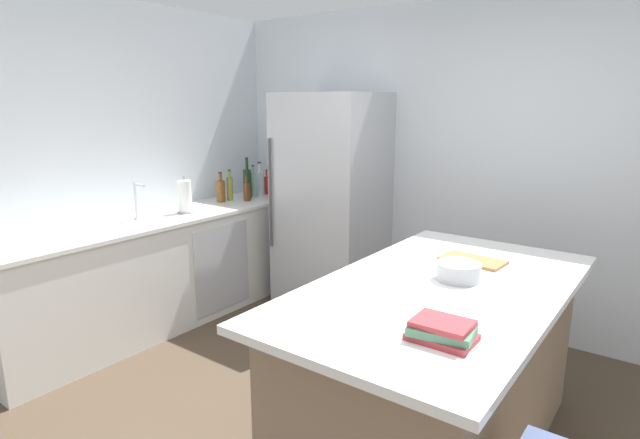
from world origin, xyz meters
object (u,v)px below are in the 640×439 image
(sink_faucet, at_px, (137,200))
(mixing_bowl, at_px, (458,271))
(paper_towel_roll, at_px, (185,197))
(kitchen_island, at_px, (436,369))
(syrup_bottle, at_px, (247,191))
(gin_bottle, at_px, (253,184))
(cutting_board, at_px, (473,260))
(hot_sauce_bottle, at_px, (267,185))
(refrigerator, at_px, (331,202))
(wine_bottle, at_px, (247,183))
(whiskey_bottle, at_px, (221,190))
(cookbook_stack, at_px, (442,331))
(soda_bottle, at_px, (260,182))
(olive_oil_bottle, at_px, (230,188))

(sink_faucet, bearing_deg, mixing_bowl, 2.15)
(paper_towel_roll, xyz_separation_m, mixing_bowl, (2.50, -0.29, -0.06))
(kitchen_island, bearing_deg, syrup_bottle, 155.35)
(syrup_bottle, height_order, mixing_bowl, syrup_bottle)
(kitchen_island, distance_m, gin_bottle, 2.90)
(sink_faucet, relative_size, cutting_board, 0.84)
(paper_towel_roll, relative_size, syrup_bottle, 1.23)
(hot_sauce_bottle, xyz_separation_m, mixing_bowl, (2.56, -1.37, -0.02))
(refrigerator, relative_size, mixing_bowl, 8.44)
(refrigerator, relative_size, wine_bottle, 4.83)
(syrup_bottle, bearing_deg, whiskey_bottle, -130.58)
(refrigerator, height_order, cutting_board, refrigerator)
(cutting_board, bearing_deg, paper_towel_roll, -179.02)
(refrigerator, height_order, wine_bottle, refrigerator)
(paper_towel_roll, distance_m, cutting_board, 2.45)
(refrigerator, bearing_deg, sink_faucet, -125.30)
(cookbook_stack, relative_size, cutting_board, 0.72)
(soda_bottle, xyz_separation_m, whiskey_bottle, (-0.05, -0.48, -0.02))
(kitchen_island, distance_m, olive_oil_bottle, 2.82)
(whiskey_bottle, relative_size, cookbook_stack, 1.08)
(sink_faucet, distance_m, mixing_bowl, 2.59)
(refrigerator, relative_size, hot_sauce_bottle, 7.61)
(refrigerator, bearing_deg, soda_bottle, 175.99)
(sink_faucet, xyz_separation_m, hot_sauce_bottle, (0.03, 1.47, -0.06))
(sink_faucet, relative_size, hot_sauce_bottle, 1.21)
(syrup_bottle, height_order, olive_oil_bottle, olive_oil_bottle)
(mixing_bowl, bearing_deg, refrigerator, 143.59)
(soda_bottle, bearing_deg, olive_oil_bottle, -94.48)
(sink_faucet, xyz_separation_m, cutting_board, (2.54, 0.43, -0.12))
(soda_bottle, distance_m, syrup_bottle, 0.32)
(gin_bottle, relative_size, whiskey_bottle, 1.11)
(sink_faucet, distance_m, gin_bottle, 1.28)
(wine_bottle, bearing_deg, cutting_board, -16.86)
(refrigerator, xyz_separation_m, cutting_board, (1.61, -0.89, -0.01))
(soda_bottle, height_order, cutting_board, soda_bottle)
(hot_sauce_bottle, height_order, cookbook_stack, hot_sauce_bottle)
(gin_bottle, height_order, wine_bottle, wine_bottle)
(paper_towel_roll, height_order, soda_bottle, soda_bottle)
(olive_oil_bottle, xyz_separation_m, whiskey_bottle, (-0.02, -0.10, -0.01))
(cutting_board, bearing_deg, refrigerator, 151.17)
(hot_sauce_bottle, relative_size, olive_oil_bottle, 0.85)
(kitchen_island, xyz_separation_m, refrigerator, (-1.62, 1.35, 0.48))
(cutting_board, bearing_deg, mixing_bowl, -81.88)
(soda_bottle, height_order, syrup_bottle, soda_bottle)
(wine_bottle, bearing_deg, paper_towel_roll, -85.43)
(soda_bottle, distance_m, wine_bottle, 0.19)
(kitchen_island, relative_size, whiskey_bottle, 7.01)
(wine_bottle, bearing_deg, mixing_bowl, -23.21)
(mixing_bowl, xyz_separation_m, cutting_board, (-0.05, 0.34, -0.04))
(wine_bottle, bearing_deg, refrigerator, 7.78)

